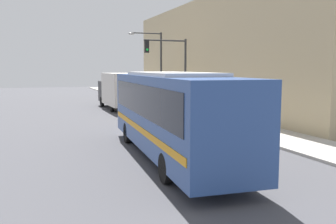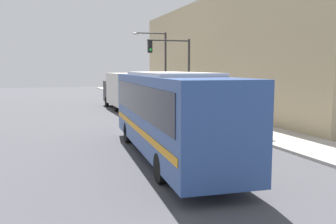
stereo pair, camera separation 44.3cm
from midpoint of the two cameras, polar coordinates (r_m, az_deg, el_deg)
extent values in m
plane|color=#47474C|center=(14.48, 4.12, -7.48)|extent=(120.00, 120.00, 0.00)
cube|color=#B7B2A8|center=(35.07, 0.39, 1.00)|extent=(3.16, 70.00, 0.13)
cube|color=tan|center=(33.40, 10.08, 8.44)|extent=(6.00, 30.56, 9.25)
cube|color=#2D4C8C|center=(14.64, 1.01, -0.02)|extent=(3.26, 11.42, 2.85)
cube|color=black|center=(14.59, 1.01, 1.98)|extent=(3.23, 10.52, 1.17)
cube|color=orange|center=(14.73, 1.00, -2.45)|extent=(3.26, 10.97, 0.24)
cube|color=silver|center=(14.54, 1.02, 5.76)|extent=(2.70, 6.34, 0.16)
cylinder|color=black|center=(18.45, 1.26, -2.87)|extent=(0.35, 0.97, 0.95)
cylinder|color=black|center=(17.97, -5.44, -3.16)|extent=(0.35, 0.97, 0.95)
cylinder|color=black|center=(12.40, 9.90, -7.73)|extent=(0.35, 0.97, 0.95)
cylinder|color=black|center=(11.67, 0.03, -8.54)|extent=(0.35, 0.97, 0.95)
cube|color=silver|center=(32.00, -6.02, 3.51)|extent=(2.44, 5.45, 2.67)
cube|color=#262628|center=(35.71, -7.40, 3.19)|extent=(2.32, 2.12, 1.89)
cylinder|color=black|center=(35.21, -8.95, 1.57)|extent=(0.25, 0.90, 0.90)
cylinder|color=black|center=(30.88, -7.50, 0.89)|extent=(0.25, 0.90, 0.90)
cylinder|color=gold|center=(18.69, 16.02, -3.15)|extent=(0.20, 0.20, 0.61)
sphere|color=gold|center=(18.64, 16.05, -2.04)|extent=(0.19, 0.19, 0.19)
cylinder|color=gold|center=(18.60, 16.22, -3.11)|extent=(0.09, 0.12, 0.09)
cylinder|color=#2D2D2D|center=(27.99, 3.64, 5.37)|extent=(0.16, 0.16, 5.56)
cylinder|color=#2D2D2D|center=(27.48, 0.55, 10.84)|extent=(3.20, 0.11, 0.11)
cube|color=black|center=(27.01, -2.29, 9.95)|extent=(0.30, 0.24, 0.90)
sphere|color=#19D83F|center=(26.86, -2.20, 9.49)|extent=(0.18, 0.18, 0.18)
cylinder|color=#2D2D2D|center=(25.18, 6.08, 0.05)|extent=(0.06, 0.06, 1.04)
cylinder|color=#4C4C51|center=(25.12, 6.10, 1.48)|extent=(0.14, 0.14, 0.22)
cylinder|color=#2D2D2D|center=(33.35, 0.00, 6.42)|extent=(0.18, 0.18, 6.52)
cylinder|color=#2D2D2D|center=(33.07, -2.26, 11.90)|extent=(2.70, 0.11, 0.11)
ellipsoid|color=gray|center=(32.70, -4.57, 11.80)|extent=(0.56, 0.28, 0.20)
cylinder|color=#47382D|center=(22.64, 11.41, -1.15)|extent=(0.28, 0.28, 0.76)
cylinder|color=#B22D33|center=(22.55, 11.45, 0.59)|extent=(0.34, 0.34, 0.63)
sphere|color=tan|center=(22.51, 11.48, 1.65)|extent=(0.21, 0.21, 0.21)
camera|label=1|loc=(0.22, -89.29, 0.08)|focal=40.00mm
camera|label=2|loc=(0.22, 90.71, -0.08)|focal=40.00mm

